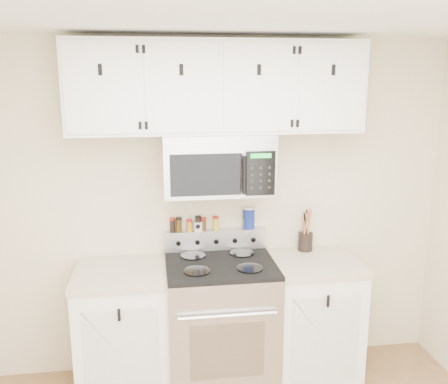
{
  "coord_description": "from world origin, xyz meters",
  "views": [
    {
      "loc": [
        -0.45,
        -1.83,
        2.23
      ],
      "look_at": [
        0.03,
        1.45,
        1.45
      ],
      "focal_mm": 40.0,
      "sensor_mm": 36.0,
      "label": 1
    }
  ],
  "objects_px": {
    "range": "(221,323)",
    "microwave": "(218,164)",
    "utensil_crock": "(305,240)",
    "salt_canister": "(249,218)"
  },
  "relations": [
    {
      "from": "range",
      "to": "utensil_crock",
      "type": "height_order",
      "value": "utensil_crock"
    },
    {
      "from": "utensil_crock",
      "to": "microwave",
      "type": "bearing_deg",
      "value": -171.26
    },
    {
      "from": "range",
      "to": "utensil_crock",
      "type": "relative_size",
      "value": 3.43
    },
    {
      "from": "range",
      "to": "microwave",
      "type": "relative_size",
      "value": 1.45
    },
    {
      "from": "microwave",
      "to": "range",
      "type": "bearing_deg",
      "value": -90.23
    },
    {
      "from": "microwave",
      "to": "utensil_crock",
      "type": "height_order",
      "value": "microwave"
    },
    {
      "from": "range",
      "to": "microwave",
      "type": "bearing_deg",
      "value": 89.77
    },
    {
      "from": "microwave",
      "to": "salt_canister",
      "type": "bearing_deg",
      "value": 31.53
    },
    {
      "from": "range",
      "to": "salt_canister",
      "type": "distance_m",
      "value": 0.79
    },
    {
      "from": "microwave",
      "to": "utensil_crock",
      "type": "distance_m",
      "value": 0.94
    }
  ]
}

